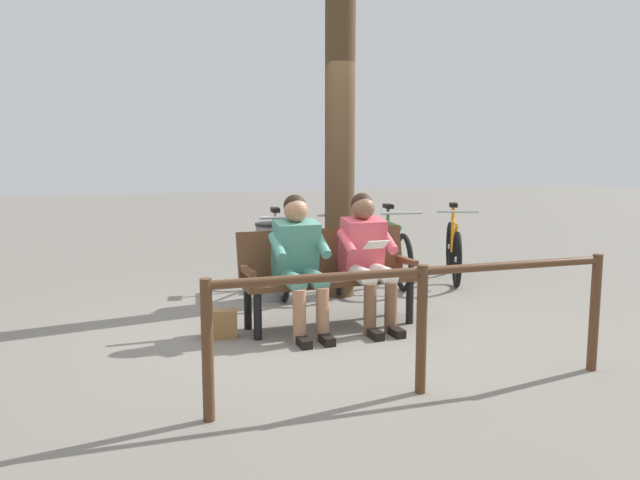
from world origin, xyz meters
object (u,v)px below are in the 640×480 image
Objects in this scene: handbag at (220,324)px; bench at (327,270)px; person_reading at (367,253)px; person_companion at (299,257)px; bicycle_green at (339,256)px; bicycle_orange at (453,250)px; tree_trunk at (340,138)px; litter_bin at (272,261)px; bicycle_black at (278,260)px; bicycle_blue at (391,253)px.

bench is at bearing -172.66° from handbag.
person_companion is at bearing -0.05° from person_reading.
bicycle_green is (-0.66, -1.54, -0.15)m from bench.
person_reading reaches higher than bicycle_orange.
handbag is 2.36m from bicycle_green.
bench is 0.47× the size of tree_trunk.
handbag is 1.48m from litter_bin.
bench is 1.01× the size of bicycle_green.
bicycle_green is at bearing -122.17° from person_companion.
handbag is 1.88m from bicycle_black.
person_reading reaches higher than litter_bin.
litter_bin is at bearing -79.99° from bench.
bicycle_blue is (-1.35, -1.56, -0.15)m from bench.
handbag is 0.19× the size of bicycle_orange.
bicycle_blue is 1.44m from bicycle_black.
handbag is at bearing 58.65° from litter_bin.
person_reading reaches higher than bicycle_green.
person_companion is 2.42m from bicycle_blue.
bicycle_green is at bearing -108.42° from tree_trunk.
bicycle_green is 0.75m from bicycle_black.
handbag is at bearing -37.78° from bicycle_orange.
litter_bin is 2.44m from bicycle_orange.
tree_trunk reaches higher than litter_bin.
tree_trunk reaches higher than handbag.
person_reading is at bearing 179.95° from person_companion.
bench is 1.70m from tree_trunk.
bicycle_green is at bearing -154.56° from litter_bin.
bicycle_orange is (-1.65, -0.42, -1.36)m from tree_trunk.
bench is 0.39m from person_reading.
tree_trunk is at bearing 0.36° from bicycle_green.
bicycle_black reaches higher than litter_bin.
person_reading is 0.72× the size of bicycle_black.
bicycle_black is at bearing -100.23° from person_companion.
bicycle_black is (1.44, 0.06, 0.00)m from bicycle_blue.
bench is 1.35× the size of person_companion.
tree_trunk is 2.05× the size of bicycle_black.
handbag is at bearing -3.61° from person_reading.
bicycle_orange reaches higher than handbag.
bicycle_blue is 1.04× the size of bicycle_green.
person_reading is 0.78× the size of bicycle_orange.
person_companion is 3.00m from bicycle_orange.
person_companion reaches higher than bench.
bicycle_green is (1.50, -0.04, 0.00)m from bicycle_orange.
litter_bin is 0.51× the size of bicycle_green.
person_reading is at bearing -23.02° from bicycle_orange.
litter_bin is at bearing -2.20° from tree_trunk.
bench is 0.39m from person_companion.
person_reading is 2.48m from bicycle_orange.
bench is 1.08m from handbag.
litter_bin reaches higher than handbag.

